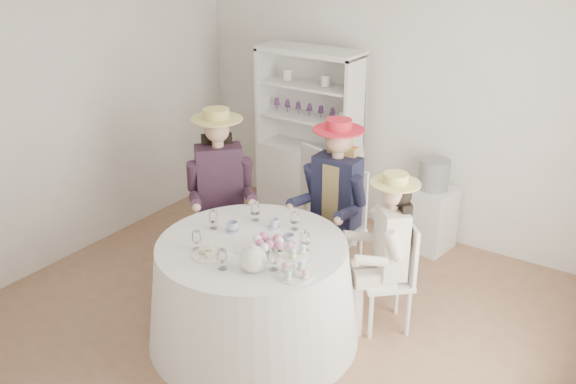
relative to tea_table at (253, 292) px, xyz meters
The scene contains 21 objects.
ground 0.56m from the tea_table, 91.39° to the left, with size 4.50×4.50×0.00m, color #875E43.
wall_back 2.57m from the tea_table, 90.23° to the left, with size 4.50×4.50×0.00m, color silver.
wall_front 1.87m from the tea_table, 90.33° to the right, with size 4.50×4.50×0.00m, color silver.
wall_left 2.48m from the tea_table, behind, with size 4.50×4.50×0.00m, color silver.
tea_table is the anchor object (origin of this frame).
hutch 2.22m from the tea_table, 111.15° to the left, with size 1.21×0.73×1.83m.
side_table 2.21m from the tea_table, 75.75° to the left, with size 0.40×0.40×0.63m, color silver.
hatbox 2.24m from the tea_table, 75.75° to the left, with size 0.29×0.29×0.29m, color black.
guest_left 1.13m from the tea_table, 142.51° to the left, with size 0.66×0.65×1.54m.
guest_mid 1.13m from the tea_table, 84.15° to the left, with size 0.54×0.57×1.51m.
guest_right 1.09m from the tea_table, 41.97° to the left, with size 0.56×0.55×1.31m.
spare_chair 1.60m from the tea_table, 101.21° to the left, with size 0.55×0.55×1.06m.
teacup_a 0.51m from the tea_table, 161.89° to the left, with size 0.09×0.09×0.07m, color white.
teacup_b 0.54m from the tea_table, 92.14° to the left, with size 0.07×0.07×0.07m, color white.
teacup_c 0.52m from the tea_table, 31.53° to the left, with size 0.09×0.09×0.07m, color white.
flower_bowl 0.49m from the tea_table, ahead, with size 0.22×0.22×0.05m, color white.
flower_arrangement 0.53m from the tea_table, 14.80° to the right, with size 0.17×0.18×0.07m.
table_teapot 0.62m from the tea_table, 50.81° to the right, with size 0.26×0.19×0.20m.
sandwich_plate 0.54m from the tea_table, 114.52° to the right, with size 0.26×0.26×0.06m.
cupcake_stand 0.74m from the tea_table, 21.28° to the right, with size 0.24×0.24×0.23m.
stemware_set 0.48m from the tea_table, 81.12° to the right, with size 0.85×0.85×0.15m.
Camera 1 is at (2.55, -3.68, 3.03)m, focal length 40.00 mm.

